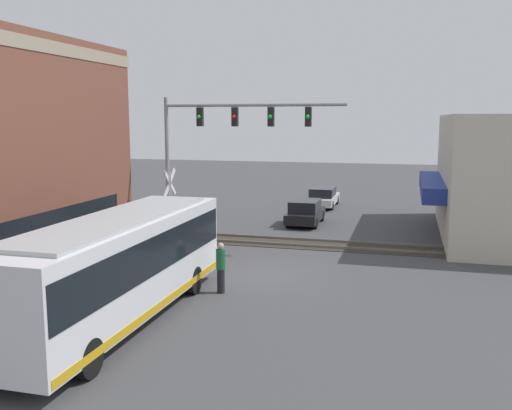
% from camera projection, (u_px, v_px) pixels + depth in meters
% --- Properties ---
extents(ground_plane, '(120.00, 120.00, 0.00)m').
position_uv_depth(ground_plane, '(260.00, 274.00, 23.28)').
color(ground_plane, '#424244').
extents(city_bus, '(11.02, 2.59, 3.33)m').
position_uv_depth(city_bus, '(119.00, 265.00, 17.50)').
color(city_bus, silver).
rests_on(city_bus, ground).
extents(traffic_signal_gantry, '(0.42, 8.90, 7.31)m').
position_uv_depth(traffic_signal_gantry, '(222.00, 134.00, 27.27)').
color(traffic_signal_gantry, gray).
rests_on(traffic_signal_gantry, ground).
extents(crossing_signal, '(1.41, 1.18, 3.81)m').
position_uv_depth(crossing_signal, '(170.00, 199.00, 28.62)').
color(crossing_signal, gray).
rests_on(crossing_signal, ground).
extents(rail_track_near, '(2.60, 60.00, 0.15)m').
position_uv_depth(rail_track_near, '(290.00, 243.00, 29.00)').
color(rail_track_near, '#332D28').
rests_on(rail_track_near, ground).
extents(parked_car_black, '(4.20, 1.82, 1.48)m').
position_uv_depth(parked_car_black, '(305.00, 213.00, 34.06)').
color(parked_car_black, black).
rests_on(parked_car_black, ground).
extents(parked_car_white, '(4.65, 1.82, 1.40)m').
position_uv_depth(parked_car_white, '(323.00, 198.00, 40.95)').
color(parked_car_white, silver).
rests_on(parked_car_white, ground).
extents(pedestrian_near_bus, '(0.34, 0.34, 1.86)m').
position_uv_depth(pedestrian_near_bus, '(221.00, 267.00, 20.60)').
color(pedestrian_near_bus, black).
rests_on(pedestrian_near_bus, ground).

